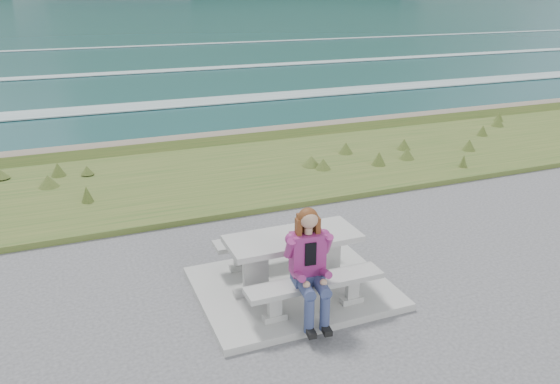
{
  "coord_description": "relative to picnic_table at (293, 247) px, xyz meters",
  "views": [
    {
      "loc": [
        -2.63,
        -6.07,
        3.98
      ],
      "look_at": [
        0.29,
        1.2,
        1.01
      ],
      "focal_mm": 35.0,
      "sensor_mm": 36.0,
      "label": 1
    }
  ],
  "objects": [
    {
      "name": "bench_landward",
      "position": [
        0.0,
        -0.7,
        -0.23
      ],
      "size": [
        1.8,
        0.35,
        0.45
      ],
      "color": "#AFAFAA",
      "rests_on": "concrete_slab"
    },
    {
      "name": "picnic_table",
      "position": [
        0.0,
        0.0,
        0.0
      ],
      "size": [
        1.8,
        0.75,
        0.75
      ],
      "color": "#AFAFAA",
      "rests_on": "concrete_slab"
    },
    {
      "name": "grass_verge",
      "position": [
        -0.0,
        5.0,
        -0.68
      ],
      "size": [
        160.0,
        4.5,
        0.22
      ],
      "primitive_type": "cube",
      "color": "#30531F",
      "rests_on": "ground"
    },
    {
      "name": "bench_seaward",
      "position": [
        0.0,
        0.7,
        -0.23
      ],
      "size": [
        1.8,
        0.35,
        0.45
      ],
      "color": "#AFAFAA",
      "rests_on": "concrete_slab"
    },
    {
      "name": "ocean",
      "position": [
        -0.0,
        25.09,
        -2.42
      ],
      "size": [
        1600.0,
        1600.0,
        0.09
      ],
      "color": "#1C4C4F",
      "rests_on": "ground"
    },
    {
      "name": "seated_woman",
      "position": [
        -0.12,
        -0.83,
        -0.06
      ],
      "size": [
        0.48,
        0.75,
        1.42
      ],
      "rotation": [
        0.0,
        0.0,
        -0.12
      ],
      "color": "navy",
      "rests_on": "concrete_slab"
    },
    {
      "name": "shore_drop",
      "position": [
        -0.0,
        7.9,
        -0.68
      ],
      "size": [
        160.0,
        0.8,
        2.2
      ],
      "primitive_type": "cube",
      "color": "#695B4E",
      "rests_on": "ground"
    },
    {
      "name": "concrete_slab",
      "position": [
        -0.0,
        0.0,
        -0.63
      ],
      "size": [
        2.6,
        2.1,
        0.1
      ],
      "primitive_type": "cube",
      "color": "#AFAFAA",
      "rests_on": "ground"
    }
  ]
}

